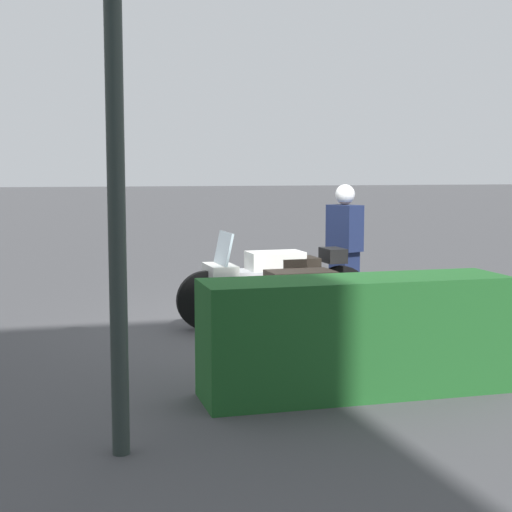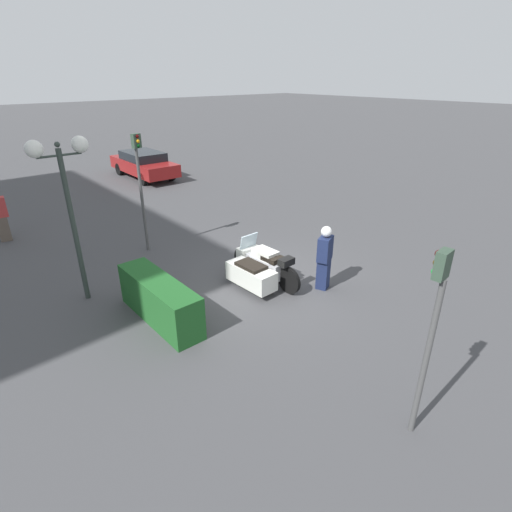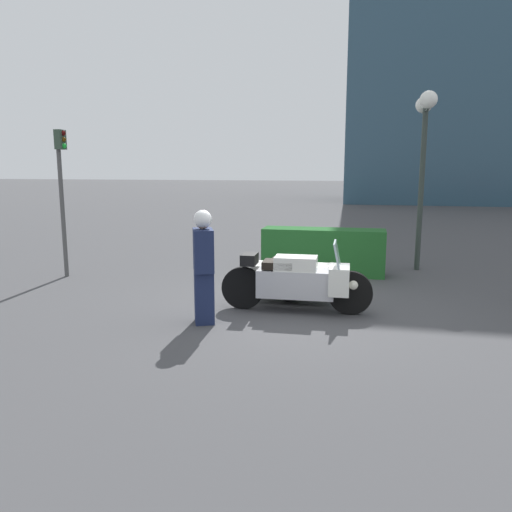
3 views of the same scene
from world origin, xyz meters
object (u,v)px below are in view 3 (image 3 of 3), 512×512
object	(u,v)px
officer_rider	(204,264)
hedge_bush_curbside	(323,251)
traffic_light_far	(62,180)
police_motorcycle	(300,279)
twin_lamp_post	(424,132)

from	to	relation	value
officer_rider	hedge_bush_curbside	xyz separation A→B (m)	(1.45, 3.95, -0.41)
traffic_light_far	police_motorcycle	bearing A→B (deg)	-17.78
officer_rider	hedge_bush_curbside	world-z (taller)	officer_rider
traffic_light_far	officer_rider	bearing A→B (deg)	-36.32
officer_rider	twin_lamp_post	xyz separation A→B (m)	(3.53, 4.88, 2.20)
police_motorcycle	hedge_bush_curbside	world-z (taller)	police_motorcycle
police_motorcycle	traffic_light_far	size ratio (longest dim) A/B	0.80
hedge_bush_curbside	twin_lamp_post	xyz separation A→B (m)	(2.08, 0.93, 2.60)
officer_rider	twin_lamp_post	world-z (taller)	twin_lamp_post
police_motorcycle	hedge_bush_curbside	bearing A→B (deg)	85.13
police_motorcycle	officer_rider	world-z (taller)	officer_rider
twin_lamp_post	traffic_light_far	distance (m)	7.91
officer_rider	traffic_light_far	xyz separation A→B (m)	(-3.93, 2.49, 1.15)
officer_rider	police_motorcycle	bearing A→B (deg)	20.56
officer_rider	twin_lamp_post	distance (m)	6.41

